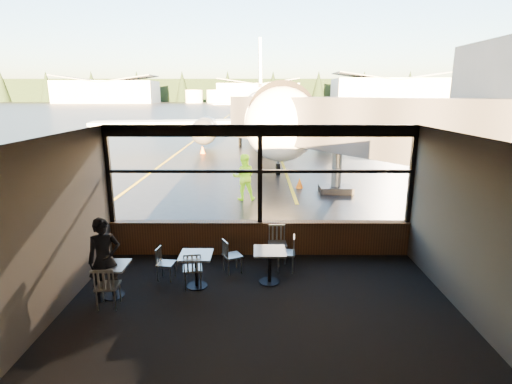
{
  "coord_description": "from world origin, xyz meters",
  "views": [
    {
      "loc": [
        -0.06,
        -10.19,
        4.26
      ],
      "look_at": [
        -0.11,
        1.0,
        1.5
      ],
      "focal_mm": 28.0,
      "sensor_mm": 36.0,
      "label": 1
    }
  ],
  "objects_px": {
    "cafe_table_near": "(270,267)",
    "cone_wing": "(203,150)",
    "chair_mid_s": "(193,269)",
    "cafe_table_left": "(113,281)",
    "chair_mid_w": "(166,264)",
    "chair_near_e": "(286,253)",
    "passenger": "(105,260)",
    "chair_left_s": "(108,286)",
    "ground_crew": "(244,177)",
    "cafe_table_mid": "(196,271)",
    "jet_bridge": "(351,146)",
    "airliner": "(267,82)",
    "chair_near_w": "(232,256)",
    "chair_near_n": "(277,244)",
    "cone_nose": "(300,183)"
  },
  "relations": [
    {
      "from": "chair_mid_s",
      "to": "chair_mid_w",
      "type": "height_order",
      "value": "chair_mid_s"
    },
    {
      "from": "chair_near_w",
      "to": "chair_mid_w",
      "type": "relative_size",
      "value": 1.07
    },
    {
      "from": "cafe_table_near",
      "to": "chair_near_n",
      "type": "height_order",
      "value": "chair_near_n"
    },
    {
      "from": "jet_bridge",
      "to": "chair_near_n",
      "type": "bearing_deg",
      "value": -117.63
    },
    {
      "from": "chair_left_s",
      "to": "passenger",
      "type": "relative_size",
      "value": 0.51
    },
    {
      "from": "ground_crew",
      "to": "cone_wing",
      "type": "xyz_separation_m",
      "value": [
        -3.47,
        13.06,
        -0.67
      ]
    },
    {
      "from": "chair_near_n",
      "to": "cone_wing",
      "type": "bearing_deg",
      "value": -79.39
    },
    {
      "from": "chair_near_e",
      "to": "passenger",
      "type": "xyz_separation_m",
      "value": [
        -3.88,
        -1.44,
        0.45
      ]
    },
    {
      "from": "chair_near_n",
      "to": "chair_mid_w",
      "type": "relative_size",
      "value": 1.21
    },
    {
      "from": "cafe_table_near",
      "to": "passenger",
      "type": "bearing_deg",
      "value": -167.13
    },
    {
      "from": "airliner",
      "to": "chair_mid_w",
      "type": "bearing_deg",
      "value": -98.71
    },
    {
      "from": "ground_crew",
      "to": "cone_wing",
      "type": "height_order",
      "value": "ground_crew"
    },
    {
      "from": "ground_crew",
      "to": "cone_wing",
      "type": "relative_size",
      "value": 3.35
    },
    {
      "from": "cafe_table_mid",
      "to": "passenger",
      "type": "relative_size",
      "value": 0.44
    },
    {
      "from": "cafe_table_left",
      "to": "chair_near_n",
      "type": "distance_m",
      "value": 4.06
    },
    {
      "from": "jet_bridge",
      "to": "ground_crew",
      "type": "relative_size",
      "value": 5.49
    },
    {
      "from": "chair_mid_s",
      "to": "cafe_table_mid",
      "type": "bearing_deg",
      "value": -6.54
    },
    {
      "from": "cafe_table_mid",
      "to": "chair_mid_w",
      "type": "xyz_separation_m",
      "value": [
        -0.76,
        0.35,
        0.01
      ]
    },
    {
      "from": "airliner",
      "to": "chair_left_s",
      "type": "distance_m",
      "value": 25.92
    },
    {
      "from": "chair_left_s",
      "to": "ground_crew",
      "type": "height_order",
      "value": "ground_crew"
    },
    {
      "from": "cafe_table_near",
      "to": "ground_crew",
      "type": "distance_m",
      "value": 7.54
    },
    {
      "from": "cafe_table_near",
      "to": "chair_left_s",
      "type": "relative_size",
      "value": 0.87
    },
    {
      "from": "cafe_table_near",
      "to": "chair_mid_s",
      "type": "xyz_separation_m",
      "value": [
        -1.74,
        -0.22,
        0.04
      ]
    },
    {
      "from": "passenger",
      "to": "ground_crew",
      "type": "bearing_deg",
      "value": 45.82
    },
    {
      "from": "chair_near_n",
      "to": "ground_crew",
      "type": "height_order",
      "value": "ground_crew"
    },
    {
      "from": "chair_near_w",
      "to": "cone_wing",
      "type": "distance_m",
      "value": 20.29
    },
    {
      "from": "chair_near_e",
      "to": "cone_wing",
      "type": "height_order",
      "value": "chair_near_e"
    },
    {
      "from": "cafe_table_left",
      "to": "chair_left_s",
      "type": "distance_m",
      "value": 0.43
    },
    {
      "from": "chair_near_e",
      "to": "chair_near_n",
      "type": "height_order",
      "value": "chair_near_n"
    },
    {
      "from": "chair_mid_s",
      "to": "chair_left_s",
      "type": "distance_m",
      "value": 1.81
    },
    {
      "from": "cafe_table_left",
      "to": "airliner",
      "type": "bearing_deg",
      "value": 81.24
    },
    {
      "from": "airliner",
      "to": "chair_left_s",
      "type": "height_order",
      "value": "airliner"
    },
    {
      "from": "cafe_table_left",
      "to": "chair_near_e",
      "type": "relative_size",
      "value": 0.82
    },
    {
      "from": "airliner",
      "to": "ground_crew",
      "type": "xyz_separation_m",
      "value": [
        -1.29,
        -16.64,
        -4.23
      ]
    },
    {
      "from": "cafe_table_near",
      "to": "ground_crew",
      "type": "relative_size",
      "value": 0.42
    },
    {
      "from": "cafe_table_left",
      "to": "chair_near_e",
      "type": "bearing_deg",
      "value": 19.3
    },
    {
      "from": "cafe_table_left",
      "to": "cone_nose",
      "type": "distance_m",
      "value": 11.43
    },
    {
      "from": "cafe_table_near",
      "to": "chair_left_s",
      "type": "bearing_deg",
      "value": -161.74
    },
    {
      "from": "passenger",
      "to": "chair_near_e",
      "type": "bearing_deg",
      "value": -6.22
    },
    {
      "from": "cafe_table_left",
      "to": "chair_mid_w",
      "type": "bearing_deg",
      "value": 40.41
    },
    {
      "from": "chair_mid_w",
      "to": "chair_left_s",
      "type": "distance_m",
      "value": 1.53
    },
    {
      "from": "cafe_table_mid",
      "to": "jet_bridge",
      "type": "bearing_deg",
      "value": 55.78
    },
    {
      "from": "chair_near_n",
      "to": "chair_mid_s",
      "type": "relative_size",
      "value": 1.1
    },
    {
      "from": "cone_wing",
      "to": "cone_nose",
      "type": "bearing_deg",
      "value": -61.37
    },
    {
      "from": "cafe_table_near",
      "to": "passenger",
      "type": "xyz_separation_m",
      "value": [
        -3.46,
        -0.79,
        0.5
      ]
    },
    {
      "from": "chair_mid_s",
      "to": "chair_mid_w",
      "type": "distance_m",
      "value": 0.77
    },
    {
      "from": "cafe_table_left",
      "to": "chair_near_n",
      "type": "xyz_separation_m",
      "value": [
        3.61,
        1.86,
        0.11
      ]
    },
    {
      "from": "cafe_table_near",
      "to": "cone_wing",
      "type": "xyz_separation_m",
      "value": [
        -4.31,
        20.53,
        -0.11
      ]
    },
    {
      "from": "jet_bridge",
      "to": "chair_near_w",
      "type": "distance_m",
      "value": 8.12
    },
    {
      "from": "cafe_table_left",
      "to": "chair_mid_w",
      "type": "distance_m",
      "value": 1.26
    }
  ]
}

